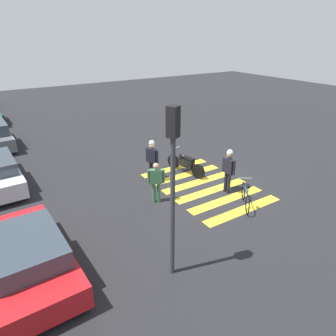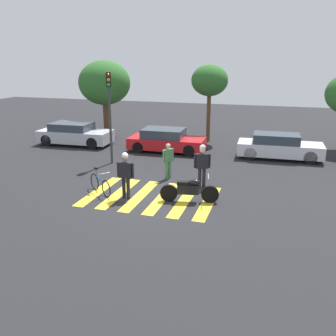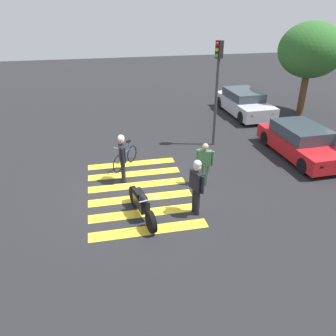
% 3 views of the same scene
% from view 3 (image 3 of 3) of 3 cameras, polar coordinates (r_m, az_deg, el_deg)
% --- Properties ---
extents(ground_plane, '(60.00, 60.00, 0.00)m').
position_cam_3_polar(ground_plane, '(11.82, -4.97, -3.99)').
color(ground_plane, '#232326').
extents(police_motorcycle, '(2.19, 0.73, 1.05)m').
position_cam_3_polar(police_motorcycle, '(10.26, -4.49, -6.19)').
color(police_motorcycle, black).
rests_on(police_motorcycle, ground_plane).
extents(leaning_bicycle, '(1.40, 1.09, 1.01)m').
position_cam_3_polar(leaning_bicycle, '(13.43, -7.29, 1.74)').
color(leaning_bicycle, black).
rests_on(leaning_bicycle, ground_plane).
extents(officer_on_foot, '(0.66, 0.35, 1.85)m').
position_cam_3_polar(officer_on_foot, '(10.13, 4.90, -2.59)').
color(officer_on_foot, black).
rests_on(officer_on_foot, ground_plane).
extents(officer_by_motorcycle, '(0.68, 0.24, 1.83)m').
position_cam_3_polar(officer_by_motorcycle, '(12.05, -7.82, 2.22)').
color(officer_by_motorcycle, black).
rests_on(officer_by_motorcycle, ground_plane).
extents(pedestrian_bystander, '(0.40, 0.58, 1.61)m').
position_cam_3_polar(pedestrian_bystander, '(11.86, 6.27, 1.06)').
color(pedestrian_bystander, '#3F724C').
rests_on(pedestrian_bystander, ground_plane).
extents(crosswalk_stripes, '(4.95, 3.51, 0.01)m').
position_cam_3_polar(crosswalk_stripes, '(11.81, -4.97, -3.98)').
color(crosswalk_stripes, yellow).
rests_on(crosswalk_stripes, ground_plane).
extents(car_silver_sedan, '(4.52, 2.01, 1.36)m').
position_cam_3_polar(car_silver_sedan, '(20.13, 12.83, 10.76)').
color(car_silver_sedan, black).
rests_on(car_silver_sedan, ground_plane).
extents(car_red_convertible, '(4.38, 2.03, 1.30)m').
position_cam_3_polar(car_red_convertible, '(15.30, 21.80, 4.18)').
color(car_red_convertible, black).
rests_on(car_red_convertible, ground_plane).
extents(traffic_light_pole, '(0.32, 0.36, 4.54)m').
position_cam_3_polar(traffic_light_pole, '(14.80, 8.38, 14.87)').
color(traffic_light_pole, '#38383D').
rests_on(traffic_light_pole, ground_plane).
extents(street_tree_near, '(3.47, 3.47, 5.03)m').
position_cam_3_polar(street_tree_near, '(20.70, 23.15, 17.94)').
color(street_tree_near, brown).
rests_on(street_tree_near, ground_plane).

